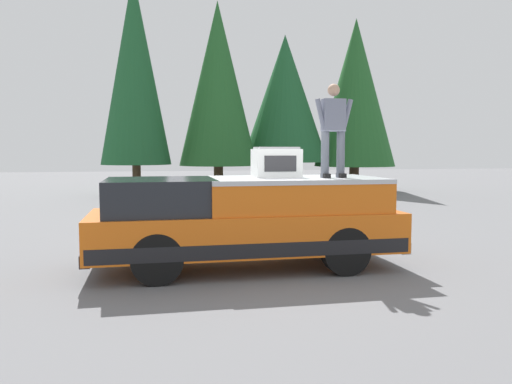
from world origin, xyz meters
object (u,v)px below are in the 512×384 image
at_px(compressor_unit, 276,162).
at_px(person_on_truck_bed, 333,128).
at_px(pickup_truck, 246,221).
at_px(parked_car_navy, 324,191).
at_px(parked_car_maroon, 191,193).

xyz_separation_m(compressor_unit, person_on_truck_bed, (-0.37, -0.97, 0.62)).
bearing_deg(pickup_truck, parked_car_navy, -27.07).
relative_size(pickup_truck, compressor_unit, 6.60).
height_order(person_on_truck_bed, parked_car_maroon, person_on_truck_bed).
distance_m(pickup_truck, person_on_truck_bed, 2.31).
distance_m(pickup_truck, parked_car_maroon, 9.72).
bearing_deg(parked_car_navy, parked_car_maroon, 87.06).
height_order(pickup_truck, parked_car_navy, pickup_truck).
bearing_deg(person_on_truck_bed, parked_car_maroon, 10.48).
bearing_deg(parked_car_navy, person_on_truck_bed, 161.39).
height_order(person_on_truck_bed, parked_car_navy, person_on_truck_bed).
distance_m(compressor_unit, person_on_truck_bed, 1.21).
height_order(pickup_truck, parked_car_maroon, pickup_truck).
bearing_deg(pickup_truck, compressor_unit, -76.83).
distance_m(pickup_truck, compressor_unit, 1.22).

